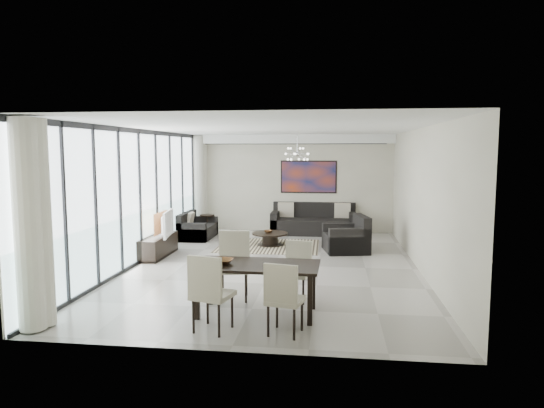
% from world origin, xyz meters
% --- Properties ---
extents(room_shell, '(6.00, 9.00, 2.90)m').
position_xyz_m(room_shell, '(0.46, 0.00, 1.45)').
color(room_shell, '#A8A39B').
rests_on(room_shell, ground).
extents(window_wall, '(0.37, 8.95, 2.90)m').
position_xyz_m(window_wall, '(-2.86, 0.00, 1.47)').
color(window_wall, silver).
rests_on(window_wall, floor).
extents(soffit, '(5.98, 0.40, 0.26)m').
position_xyz_m(soffit, '(0.00, 4.30, 2.77)').
color(soffit, white).
rests_on(soffit, room_shell).
extents(painting, '(1.68, 0.04, 0.98)m').
position_xyz_m(painting, '(0.50, 4.47, 1.65)').
color(painting, '#A93917').
rests_on(painting, room_shell).
extents(chandelier, '(0.66, 0.66, 0.71)m').
position_xyz_m(chandelier, '(0.30, 2.50, 2.35)').
color(chandelier, silver).
rests_on(chandelier, room_shell).
extents(rug, '(2.58, 2.00, 0.01)m').
position_xyz_m(rug, '(-0.39, 2.04, 0.01)').
color(rug, black).
rests_on(rug, floor).
extents(coffee_table, '(0.93, 0.93, 0.33)m').
position_xyz_m(coffee_table, '(-0.37, 2.16, 0.18)').
color(coffee_table, black).
rests_on(coffee_table, floor).
extents(bowl_coffee, '(0.26, 0.26, 0.07)m').
position_xyz_m(bowl_coffee, '(-0.41, 2.15, 0.36)').
color(bowl_coffee, brown).
rests_on(bowl_coffee, coffee_table).
extents(sofa_main, '(2.46, 1.01, 0.89)m').
position_xyz_m(sofa_main, '(0.68, 4.08, 0.30)').
color(sofa_main, black).
rests_on(sofa_main, floor).
extents(loveseat, '(0.81, 1.44, 0.72)m').
position_xyz_m(loveseat, '(-2.54, 2.93, 0.24)').
color(loveseat, black).
rests_on(loveseat, floor).
extents(armchair, '(1.18, 1.22, 0.88)m').
position_xyz_m(armchair, '(1.59, 1.63, 0.30)').
color(armchair, black).
rests_on(armchair, floor).
extents(side_table, '(0.43, 0.43, 0.59)m').
position_xyz_m(side_table, '(-2.38, 3.50, 0.40)').
color(side_table, black).
rests_on(side_table, floor).
extents(tv_console, '(0.43, 1.54, 0.48)m').
position_xyz_m(tv_console, '(-2.76, 0.53, 0.24)').
color(tv_console, black).
rests_on(tv_console, floor).
extents(television, '(0.29, 1.03, 0.59)m').
position_xyz_m(television, '(-2.60, 0.49, 0.78)').
color(television, gray).
rests_on(television, tv_console).
extents(dining_table, '(1.86, 0.96, 0.76)m').
position_xyz_m(dining_table, '(0.12, -3.10, 0.68)').
color(dining_table, black).
rests_on(dining_table, floor).
extents(dining_chair_sw, '(0.60, 0.60, 1.07)m').
position_xyz_m(dining_chair_sw, '(-0.40, -3.94, 0.62)').
color(dining_chair_sw, '#BDB59C').
rests_on(dining_chair_sw, floor).
extents(dining_chair_se, '(0.54, 0.54, 0.99)m').
position_xyz_m(dining_chair_se, '(0.60, -3.92, 0.57)').
color(dining_chair_se, '#BDB59C').
rests_on(dining_chair_se, floor).
extents(dining_chair_nw, '(0.58, 0.58, 1.11)m').
position_xyz_m(dining_chair_nw, '(-0.38, -2.33, 0.64)').
color(dining_chair_nw, '#BDB59C').
rests_on(dining_chair_nw, floor).
extents(dining_chair_ne, '(0.52, 0.52, 0.96)m').
position_xyz_m(dining_chair_ne, '(0.66, -2.29, 0.55)').
color(dining_chair_ne, '#BDB59C').
rests_on(dining_chair_ne, floor).
extents(bowl_dining, '(0.36, 0.36, 0.08)m').
position_xyz_m(bowl_dining, '(-0.39, -3.17, 0.80)').
color(bowl_dining, brown).
rests_on(bowl_dining, dining_table).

